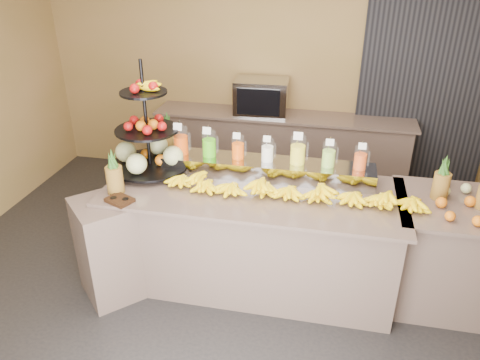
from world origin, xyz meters
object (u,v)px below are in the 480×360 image
(fruit_stand, at_px, (154,145))
(pitcher_tray, at_px, (267,169))
(oven_warmer, at_px, (261,97))
(banana_heap, at_px, (292,188))
(condiment_caddy, at_px, (120,200))
(right_fruit_pile, at_px, (461,200))

(fruit_stand, bearing_deg, pitcher_tray, 8.80)
(fruit_stand, distance_m, oven_warmer, 1.88)
(banana_heap, xyz_separation_m, condiment_caddy, (-1.33, -0.38, -0.06))
(oven_warmer, bearing_deg, banana_heap, -75.49)
(oven_warmer, bearing_deg, fruit_stand, -112.78)
(right_fruit_pile, bearing_deg, fruit_stand, 176.62)
(pitcher_tray, bearing_deg, fruit_stand, -174.75)
(pitcher_tray, bearing_deg, right_fruit_pile, -8.88)
(pitcher_tray, xyz_separation_m, oven_warmer, (-0.33, 1.67, 0.13))
(right_fruit_pile, height_order, oven_warmer, oven_warmer)
(banana_heap, relative_size, right_fruit_pile, 5.17)
(banana_heap, bearing_deg, pitcher_tray, 129.61)
(banana_heap, height_order, fruit_stand, fruit_stand)
(banana_heap, xyz_separation_m, fruit_stand, (-1.26, 0.22, 0.18))
(pitcher_tray, relative_size, banana_heap, 0.85)
(fruit_stand, bearing_deg, banana_heap, -6.26)
(pitcher_tray, xyz_separation_m, condiment_caddy, (-1.08, -0.69, -0.06))
(pitcher_tray, height_order, condiment_caddy, pitcher_tray)
(fruit_stand, distance_m, right_fruit_pile, 2.56)
(condiment_caddy, xyz_separation_m, right_fruit_pile, (2.63, 0.45, 0.06))
(fruit_stand, height_order, condiment_caddy, fruit_stand)
(banana_heap, relative_size, oven_warmer, 3.50)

